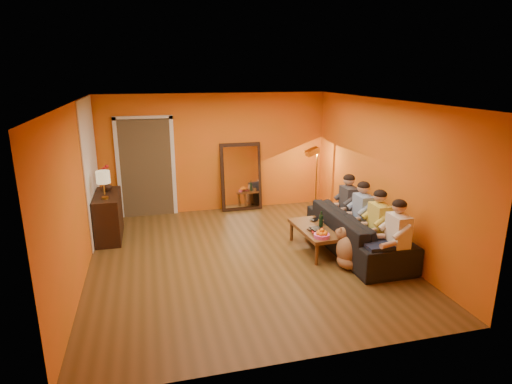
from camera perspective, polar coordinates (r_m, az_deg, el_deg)
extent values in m
cube|color=brown|center=(7.32, -1.70, -8.79)|extent=(5.00, 5.50, 0.00)
cube|color=white|center=(6.67, -1.88, 11.97)|extent=(5.00, 5.50, 0.00)
cube|color=orange|center=(9.52, -5.44, 5.18)|extent=(5.00, 0.00, 2.60)
cube|color=orange|center=(6.81, -22.78, -0.31)|extent=(0.00, 5.50, 2.60)
cube|color=orange|center=(7.80, 16.45, 2.22)|extent=(0.00, 5.50, 2.60)
cube|color=white|center=(8.49, -21.13, 2.88)|extent=(0.02, 1.90, 2.58)
cube|color=#3F2D19|center=(9.54, -14.42, 3.23)|extent=(1.06, 0.30, 2.10)
cube|color=white|center=(9.44, -17.87, 2.84)|extent=(0.08, 0.06, 2.20)
cube|color=white|center=(9.43, -10.95, 3.31)|extent=(0.08, 0.06, 2.20)
cube|color=white|center=(9.25, -14.87, 9.55)|extent=(1.22, 0.06, 0.08)
cube|color=black|center=(9.62, -2.01, 2.06)|extent=(0.92, 0.27, 1.51)
cube|color=white|center=(9.58, -1.95, 2.00)|extent=(0.78, 0.21, 1.35)
cube|color=black|center=(8.50, -19.05, -3.05)|extent=(0.44, 1.18, 0.85)
imported|color=black|center=(7.68, 13.38, -5.16)|extent=(2.43, 0.95, 0.71)
cylinder|color=black|center=(7.47, 8.66, -3.70)|extent=(0.07, 0.07, 0.31)
imported|color=#B27F3F|center=(7.67, 8.62, -4.01)|extent=(0.12, 0.12, 0.09)
imported|color=black|center=(7.91, 8.37, -3.66)|extent=(0.37, 0.32, 0.02)
imported|color=black|center=(7.30, 7.40, -5.30)|extent=(0.27, 0.31, 0.03)
imported|color=red|center=(7.30, 7.45, -5.10)|extent=(0.27, 0.31, 0.02)
imported|color=black|center=(7.28, 7.44, -5.01)|extent=(0.20, 0.26, 0.02)
imported|color=black|center=(8.59, -19.24, 0.76)|extent=(0.18, 0.18, 0.19)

